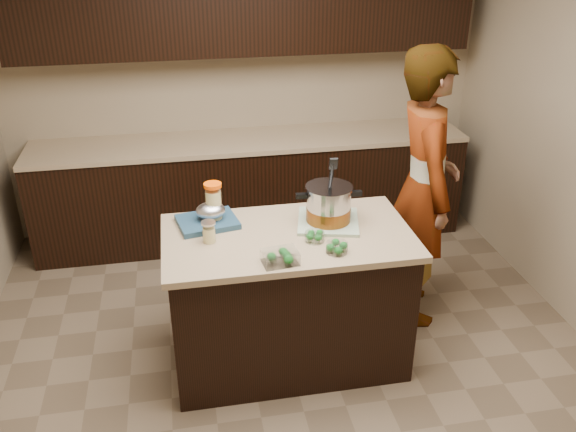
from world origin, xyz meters
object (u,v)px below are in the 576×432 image
Objects in this scene: island at (288,298)px; person at (423,189)px; stock_pot at (329,206)px; lemonade_pitcher at (214,205)px.

person is at bearing 20.64° from island.
stock_pot is (0.27, 0.10, 0.56)m from island.
stock_pot is 0.69m from lemonade_pitcher.
island is 5.69× the size of lemonade_pitcher.
person is (0.71, 0.27, -0.07)m from stock_pot.
lemonade_pitcher reaches higher than island.
person reaches higher than stock_pot.
lemonade_pitcher is at bearing 173.56° from stock_pot.
lemonade_pitcher is 0.14× the size of person.
island is 0.63m from stock_pot.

